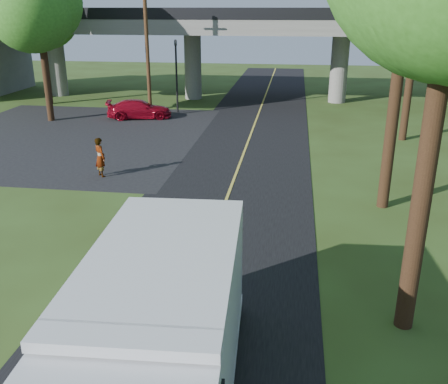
% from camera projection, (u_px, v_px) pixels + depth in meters
% --- Properties ---
extents(ground, '(120.00, 120.00, 0.00)m').
position_uv_depth(ground, '(178.00, 330.00, 12.18)').
color(ground, '#314117').
rests_on(ground, ground).
extents(road, '(7.00, 90.00, 0.02)m').
position_uv_depth(road, '(230.00, 190.00, 21.45)').
color(road, black).
rests_on(road, ground).
extents(parking_lot, '(16.00, 18.00, 0.01)m').
position_uv_depth(parking_lot, '(68.00, 136.00, 30.31)').
color(parking_lot, black).
rests_on(parking_lot, ground).
extents(lane_line, '(0.12, 90.00, 0.01)m').
position_uv_depth(lane_line, '(230.00, 189.00, 21.44)').
color(lane_line, gold).
rests_on(lane_line, road).
extents(overpass, '(54.00, 10.00, 7.30)m').
position_uv_depth(overpass, '(265.00, 44.00, 40.26)').
color(overpass, slate).
rests_on(overpass, ground).
extents(traffic_signal, '(0.18, 0.22, 5.20)m').
position_uv_depth(traffic_signal, '(176.00, 68.00, 35.96)').
color(traffic_signal, black).
rests_on(traffic_signal, ground).
extents(utility_pole, '(1.60, 0.26, 9.00)m').
position_uv_depth(utility_pole, '(147.00, 51.00, 33.81)').
color(utility_pole, '#472D19').
rests_on(utility_pole, ground).
extents(tree_left_far, '(5.26, 5.16, 9.89)m').
position_uv_depth(tree_left_far, '(40.00, 6.00, 37.59)').
color(tree_left_far, '#382314').
rests_on(tree_left_far, ground).
extents(step_van, '(3.15, 7.68, 3.17)m').
position_uv_depth(step_van, '(157.00, 342.00, 9.04)').
color(step_van, silver).
rests_on(step_van, ground).
extents(red_sedan, '(4.78, 2.91, 1.29)m').
position_uv_depth(red_sedan, '(139.00, 109.00, 34.92)').
color(red_sedan, maroon).
rests_on(red_sedan, ground).
extents(pedestrian, '(0.79, 0.78, 1.84)m').
position_uv_depth(pedestrian, '(100.00, 157.00, 22.86)').
color(pedestrian, gray).
rests_on(pedestrian, ground).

